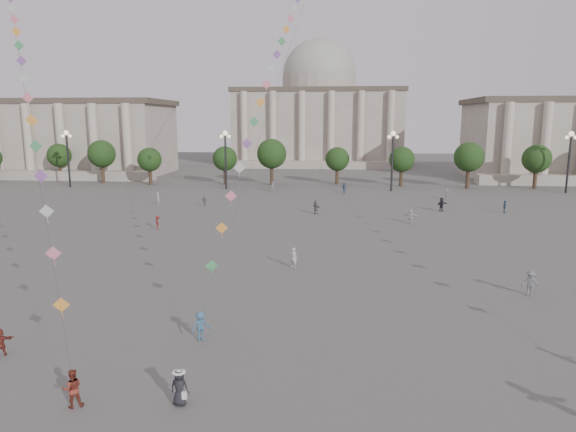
{
  "coord_description": "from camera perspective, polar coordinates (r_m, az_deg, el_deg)",
  "views": [
    {
      "loc": [
        4.69,
        -22.41,
        12.43
      ],
      "look_at": [
        1.61,
        12.0,
        5.99
      ],
      "focal_mm": 32.0,
      "sensor_mm": 36.0,
      "label": 1
    }
  ],
  "objects": [
    {
      "name": "ground",
      "position": [
        26.05,
        -6.2,
        -18.01
      ],
      "size": [
        360.0,
        360.0,
        0.0
      ],
      "primitive_type": "plane",
      "color": "#504E4B",
      "rests_on": "ground"
    },
    {
      "name": "hall_central",
      "position": [
        151.71,
        3.4,
        11.22
      ],
      "size": [
        48.3,
        34.3,
        35.5
      ],
      "color": "gray",
      "rests_on": "ground"
    },
    {
      "name": "tree_row",
      "position": [
        100.76,
        2.44,
        6.54
      ],
      "size": [
        137.12,
        5.12,
        8.0
      ],
      "color": "#332619",
      "rests_on": "ground"
    },
    {
      "name": "lamp_post_far_west",
      "position": [
        105.04,
        -23.32,
        6.93
      ],
      "size": [
        2.0,
        0.9,
        10.65
      ],
      "color": "#262628",
      "rests_on": "ground"
    },
    {
      "name": "lamp_post_mid_west",
      "position": [
        94.62,
        -6.97,
        7.4
      ],
      "size": [
        2.0,
        0.9,
        10.65
      ],
      "color": "#262628",
      "rests_on": "ground"
    },
    {
      "name": "lamp_post_mid_east",
      "position": [
        93.12,
        11.55,
        7.22
      ],
      "size": [
        2.0,
        0.9,
        10.65
      ],
      "color": "#262628",
      "rests_on": "ground"
    },
    {
      "name": "lamp_post_far_east",
      "position": [
        100.94,
        28.83,
        6.38
      ],
      "size": [
        2.0,
        0.9,
        10.65
      ],
      "color": "#262628",
      "rests_on": "ground"
    },
    {
      "name": "person_crowd_0",
      "position": [
        89.59,
        6.23,
        3.11
      ],
      "size": [
        1.14,
        0.64,
        1.83
      ],
      "primitive_type": "imported",
      "rotation": [
        0.0,
        0.0,
        0.19
      ],
      "color": "#304B6D",
      "rests_on": "ground"
    },
    {
      "name": "person_crowd_4",
      "position": [
        91.34,
        -1.69,
        3.3
      ],
      "size": [
        1.68,
        1.39,
        1.8
      ],
      "primitive_type": "imported",
      "rotation": [
        0.0,
        0.0,
        3.75
      ],
      "color": "#B8B8B3",
      "rests_on": "ground"
    },
    {
      "name": "person_crowd_6",
      "position": [
        40.98,
        25.33,
        -6.77
      ],
      "size": [
        1.38,
        1.07,
        1.88
      ],
      "primitive_type": "imported",
      "rotation": [
        0.0,
        0.0,
        5.93
      ],
      "color": "slate",
      "rests_on": "ground"
    },
    {
      "name": "person_crowd_7",
      "position": [
        64.7,
        13.48,
        -0.03
      ],
      "size": [
        1.67,
        1.19,
        1.74
      ],
      "primitive_type": "imported",
      "rotation": [
        0.0,
        0.0,
        2.67
      ],
      "color": "silver",
      "rests_on": "ground"
    },
    {
      "name": "person_crowd_9",
      "position": [
        74.5,
        16.7,
        1.25
      ],
      "size": [
        1.78,
        1.49,
        1.92
      ],
      "primitive_type": "imported",
      "rotation": [
        0.0,
        0.0,
        0.61
      ],
      "color": "black",
      "rests_on": "ground"
    },
    {
      "name": "person_crowd_10",
      "position": [
        79.2,
        -14.23,
        1.88
      ],
      "size": [
        0.77,
        0.8,
        1.85
      ],
      "primitive_type": "imported",
      "rotation": [
        0.0,
        0.0,
        2.24
      ],
      "color": "#B4B4B0",
      "rests_on": "ground"
    },
    {
      "name": "person_crowd_12",
      "position": [
        69.29,
        3.13,
        1.0
      ],
      "size": [
        1.5,
        1.74,
        1.9
      ],
      "primitive_type": "imported",
      "rotation": [
        0.0,
        0.0,
        2.21
      ],
      "color": "slate",
      "rests_on": "ground"
    },
    {
      "name": "person_crowd_13",
      "position": [
        44.0,
        0.65,
        -4.65
      ],
      "size": [
        0.77,
        0.7,
        1.77
      ],
      "primitive_type": "imported",
      "rotation": [
        0.0,
        0.0,
        2.59
      ],
      "color": "#BAB9B5",
      "rests_on": "ground"
    },
    {
      "name": "person_crowd_16",
      "position": [
        76.63,
        -9.28,
        1.65
      ],
      "size": [
        0.91,
        0.48,
        1.49
      ],
      "primitive_type": "imported",
      "rotation": [
        0.0,
        0.0,
        0.14
      ],
      "color": "#5D5D62",
      "rests_on": "ground"
    },
    {
      "name": "person_crowd_17",
      "position": [
        61.5,
        -14.28,
        -0.68
      ],
      "size": [
        1.04,
        1.19,
        1.59
      ],
      "primitive_type": "imported",
      "rotation": [
        0.0,
        0.0,
        2.11
      ],
      "color": "maroon",
      "rests_on": "ground"
    },
    {
      "name": "person_crowd_19",
      "position": [
        86.44,
        17.22,
        2.37
      ],
      "size": [
        0.72,
        1.6,
        1.66
      ],
      "primitive_type": "imported",
      "rotation": [
        0.0,
        0.0,
        4.56
      ],
      "color": "beige",
      "rests_on": "ground"
    },
    {
      "name": "person_crowd_20",
      "position": [
        76.14,
        22.94,
        0.97
      ],
      "size": [
        0.59,
        1.05,
        1.7
      ],
      "primitive_type": "imported",
      "rotation": [
        0.0,
        0.0,
        1.39
      ],
      "color": "#31526F",
      "rests_on": "ground"
    },
    {
      "name": "tourist_2",
      "position": [
        32.17,
        -29.36,
        -12.11
      ],
      "size": [
        1.35,
        1.31,
        1.54
      ],
      "primitive_type": "imported",
      "rotation": [
        0.0,
        0.0,
        3.9
      ],
      "color": "maroon",
      "rests_on": "ground"
    },
    {
      "name": "kite_flyer_0",
      "position": [
        25.53,
        -22.83,
        -17.24
      ],
      "size": [
        1.06,
        0.98,
        1.75
      ],
      "primitive_type": "imported",
      "rotation": [
        0.0,
        0.0,
        3.63
      ],
      "color": "maroon",
      "rests_on": "ground"
    },
    {
      "name": "kite_flyer_1",
      "position": [
        30.38,
        -9.68,
        -11.96
      ],
      "size": [
        1.3,
        1.15,
        1.75
      ],
      "primitive_type": "imported",
      "rotation": [
        0.0,
        0.0,
        0.57
      ],
      "color": "#365C7B",
      "rests_on": "ground"
    },
    {
      "name": "hat_person",
      "position": [
        24.31,
        -11.96,
        -18.06
      ],
      "size": [
        0.85,
        0.6,
        1.69
      ],
      "color": "black",
      "rests_on": "ground"
    },
    {
      "name": "kite_train_west",
      "position": [
        52.66,
        -27.99,
        17.56
      ],
      "size": [
        30.72,
        45.05,
        65.42
      ],
      "color": "#3F3F3F",
      "rests_on": "ground"
    }
  ]
}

